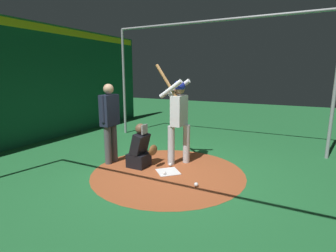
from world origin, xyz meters
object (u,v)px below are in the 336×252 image
batter (179,114)px  baseball_2 (170,165)px  baseball_0 (164,173)px  umpire (110,119)px  baseball_1 (196,184)px  catcher (141,150)px  home_plate (168,172)px

batter → baseball_2: 1.09m
batter → baseball_0: 1.30m
umpire → baseball_2: size_ratio=23.44×
umpire → baseball_0: size_ratio=23.44×
batter → baseball_1: batter is taller
catcher → baseball_1: size_ratio=12.64×
batter → umpire: batter is taller
baseball_0 → home_plate: bearing=93.3°
catcher → umpire: 0.96m
home_plate → baseball_2: bearing=109.1°
umpire → baseball_1: umpire is taller
baseball_2 → umpire: bearing=-164.4°
catcher → baseball_2: size_ratio=12.64×
baseball_0 → baseball_1: bearing=-15.0°
home_plate → umpire: (-1.39, -0.04, 0.96)m
catcher → baseball_2: catcher is taller
umpire → baseball_0: umpire is taller
catcher → baseball_0: bearing=-16.6°
batter → umpire: 1.49m
catcher → baseball_0: (0.67, -0.20, -0.32)m
home_plate → batter: (-0.05, 0.58, 1.09)m
baseball_1 → baseball_2: 1.10m
home_plate → baseball_1: 0.84m
home_plate → baseball_1: bearing=-26.6°
batter → umpire: (-1.35, -0.62, -0.13)m
baseball_1 → batter: bearing=129.8°
home_plate → umpire: 1.70m
batter → catcher: bearing=-138.1°
catcher → umpire: bearing=-174.7°
baseball_2 → baseball_0: bearing=-76.4°
baseball_1 → baseball_2: same height
baseball_2 → batter: bearing=76.6°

